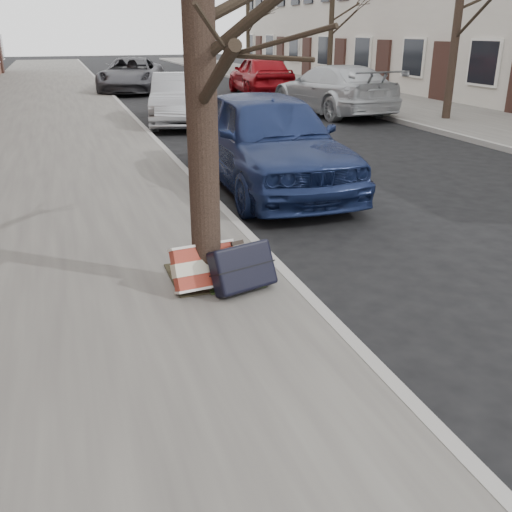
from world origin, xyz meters
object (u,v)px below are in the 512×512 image
object	(u,v)px
street_tree	(198,13)
suitcase_navy	(243,267)
car_near_front	(268,140)
car_near_mid	(180,99)
suitcase_red	(204,267)

from	to	relation	value
street_tree	suitcase_navy	bearing A→B (deg)	-35.69
street_tree	car_near_front	size ratio (longest dim) A/B	1.06
suitcase_navy	car_near_mid	distance (m)	11.49
suitcase_red	street_tree	bearing A→B (deg)	47.89
suitcase_red	suitcase_navy	bearing A→B (deg)	-30.64
street_tree	suitcase_navy	world-z (taller)	street_tree
suitcase_navy	car_near_mid	bearing A→B (deg)	65.60
street_tree	car_near_front	bearing A→B (deg)	62.34
suitcase_navy	street_tree	bearing A→B (deg)	128.59
suitcase_navy	car_near_mid	world-z (taller)	car_near_mid
suitcase_navy	car_near_mid	xyz separation A→B (m)	(1.73, 11.36, 0.32)
suitcase_navy	car_near_front	bearing A→B (deg)	51.38
car_near_front	suitcase_navy	bearing A→B (deg)	-111.73
street_tree	suitcase_red	xyz separation A→B (m)	(-0.04, -0.06, -2.25)
suitcase_red	car_near_mid	bearing A→B (deg)	73.30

